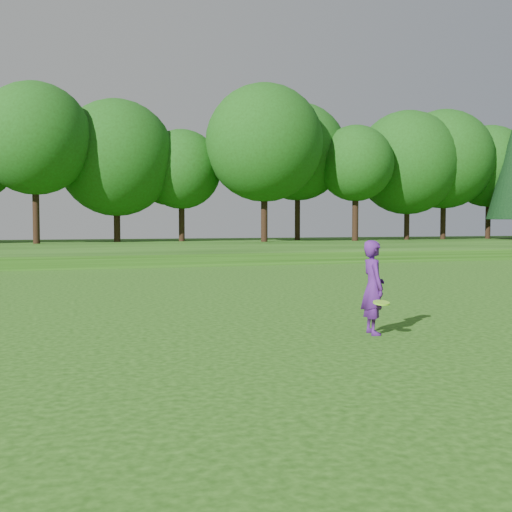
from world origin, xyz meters
name	(u,v)px	position (x,y,z in m)	size (l,w,h in m)	color
ground	(359,334)	(0.00, 0.00, 0.00)	(140.00, 140.00, 0.00)	#19420C
berm	(129,249)	(0.00, 34.00, 0.30)	(130.00, 30.00, 0.60)	#19420C
walking_path	(166,266)	(0.00, 20.00, 0.02)	(130.00, 1.60, 0.04)	gray
treeline	(121,142)	(0.00, 38.00, 8.10)	(104.00, 7.00, 15.00)	#1B4710
woman	(373,287)	(0.26, -0.07, 0.89)	(0.52, 0.96, 1.78)	#521B7D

